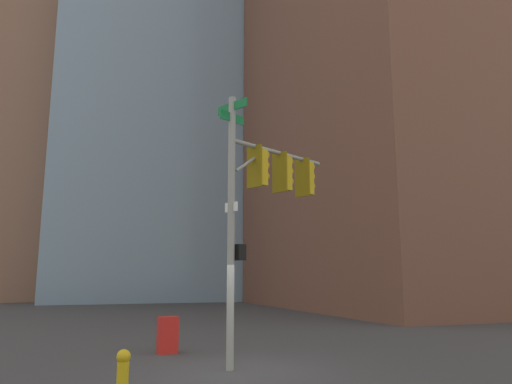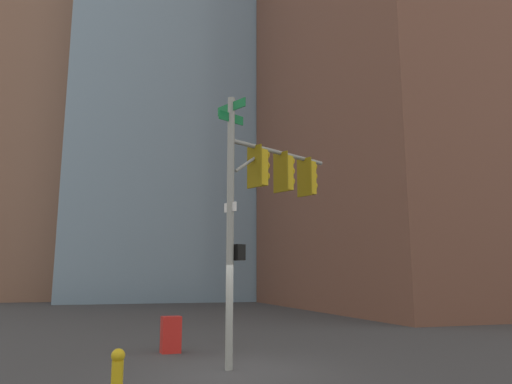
# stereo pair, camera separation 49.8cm
# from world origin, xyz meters

# --- Properties ---
(ground_plane) EXTENTS (200.00, 200.00, 0.00)m
(ground_plane) POSITION_xyz_m (0.00, 0.00, 0.00)
(ground_plane) COLOR #38383A
(signal_pole_assembly) EXTENTS (2.18, 3.73, 6.88)m
(signal_pole_assembly) POSITION_xyz_m (0.75, -1.07, 4.64)
(signal_pole_assembly) COLOR gray
(signal_pole_assembly) RESTS_ON ground_plane
(fire_hydrant) EXTENTS (0.34, 0.26, 0.87)m
(fire_hydrant) POSITION_xyz_m (-1.78, 2.80, 0.47)
(fire_hydrant) COLOR gold
(fire_hydrant) RESTS_ON ground_plane
(newspaper_box) EXTENTS (0.48, 0.59, 1.05)m
(newspaper_box) POSITION_xyz_m (3.25, 1.14, 0.53)
(newspaper_box) COLOR red
(newspaper_box) RESTS_ON ground_plane
(building_brick_midblock) EXTENTS (23.02, 15.95, 35.30)m
(building_brick_midblock) POSITION_xyz_m (47.69, 6.62, 17.65)
(building_brick_midblock) COLOR #845B47
(building_brick_midblock) RESTS_ON ground_plane
(building_brick_farside) EXTENTS (22.58, 15.13, 34.84)m
(building_brick_farside) POSITION_xyz_m (64.18, 11.05, 17.42)
(building_brick_farside) COLOR brown
(building_brick_farside) RESTS_ON ground_plane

